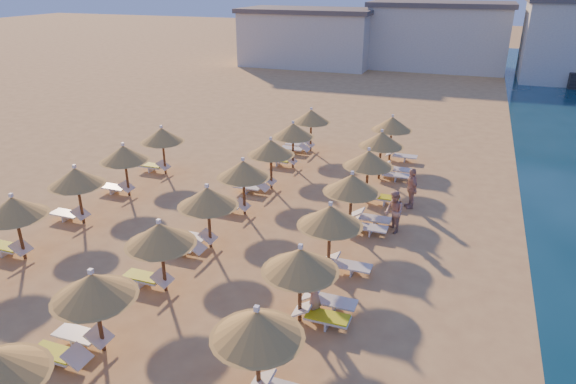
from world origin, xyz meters
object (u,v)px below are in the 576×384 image
at_px(beachgoer_b, 394,212).
at_px(beachgoer_a, 314,295).
at_px(parasol_row_east, 316,237).
at_px(parasol_row_west, 186,215).
at_px(beachgoer_c, 411,188).

height_order(beachgoer_b, beachgoer_a, beachgoer_b).
bearing_deg(parasol_row_east, parasol_row_west, 180.00).
bearing_deg(parasol_row_west, beachgoer_b, 39.73).
relative_size(parasol_row_west, beachgoer_a, 18.83).
xyz_separation_m(parasol_row_east, beachgoer_a, (0.38, -1.34, -1.29)).
xyz_separation_m(beachgoer_b, beachgoer_c, (0.34, 2.75, 0.05)).
xyz_separation_m(parasol_row_east, beachgoer_b, (1.71, 5.46, -1.22)).
xyz_separation_m(parasol_row_west, beachgoer_b, (6.57, 5.46, -1.22)).
bearing_deg(beachgoer_c, parasol_row_west, -67.25).
height_order(parasol_row_west, beachgoer_b, parasol_row_west).
relative_size(parasol_row_east, beachgoer_a, 18.83).
height_order(parasol_row_west, beachgoer_a, parasol_row_west).
distance_m(parasol_row_west, beachgoer_c, 10.79).
bearing_deg(parasol_row_west, beachgoer_c, 49.93).
bearing_deg(parasol_row_east, beachgoer_a, -74.39).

